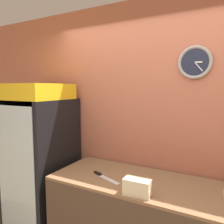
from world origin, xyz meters
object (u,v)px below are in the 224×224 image
object	(u,v)px
beverage_cooler	(44,152)
chefs_knife	(103,176)
sandwich_stack_bottom	(137,191)
sandwich_stack_middle	(137,183)

from	to	relation	value
beverage_cooler	chefs_knife	xyz separation A→B (m)	(0.92, -0.13, -0.08)
beverage_cooler	sandwich_stack_bottom	xyz separation A→B (m)	(1.35, -0.31, -0.05)
sandwich_stack_bottom	chefs_knife	world-z (taller)	sandwich_stack_bottom
chefs_knife	sandwich_stack_bottom	bearing A→B (deg)	-23.01
sandwich_stack_bottom	chefs_knife	xyz separation A→B (m)	(-0.43, 0.18, -0.03)
sandwich_stack_middle	chefs_knife	distance (m)	0.48
sandwich_stack_middle	chefs_knife	size ratio (longest dim) A/B	0.64
sandwich_stack_middle	chefs_knife	world-z (taller)	sandwich_stack_middle
sandwich_stack_middle	sandwich_stack_bottom	bearing A→B (deg)	0.00
beverage_cooler	chefs_knife	distance (m)	0.93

